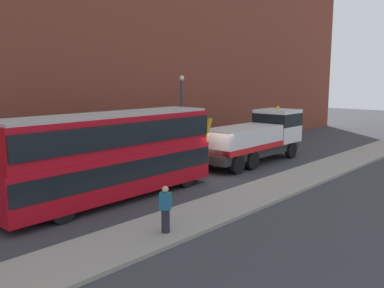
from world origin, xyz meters
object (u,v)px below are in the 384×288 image
Objects in this scene: double_decker_bus at (112,153)px; street_lamp at (182,110)px; recovery_tow_truck at (257,136)px; pedestrian_onlooker at (165,210)px.

double_decker_bus is 1.90× the size of street_lamp.
street_lamp is at bearing 24.36° from double_decker_bus.
recovery_tow_truck is 14.36m from pedestrian_onlooker.
recovery_tow_truck is 1.74× the size of street_lamp.
recovery_tow_truck is at bearing -57.05° from street_lamp.
street_lamp is (10.62, 9.39, 2.49)m from pedestrian_onlooker.
street_lamp is at bearing 121.97° from recovery_tow_truck.
pedestrian_onlooker is 0.29× the size of street_lamp.
double_decker_bus is 10.17m from street_lamp.
street_lamp reaches higher than recovery_tow_truck.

